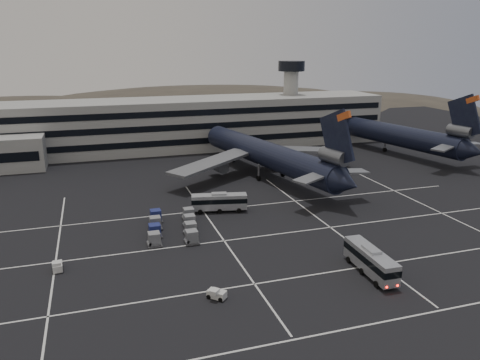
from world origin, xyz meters
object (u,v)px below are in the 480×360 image
(bus_far, at_px, (219,201))
(tug_a, at_px, (58,266))
(trijet_main, at_px, (267,154))
(bus_near, at_px, (371,260))
(uld_cluster, at_px, (173,226))

(bus_far, bearing_deg, tug_a, 132.33)
(bus_far, height_order, tug_a, bus_far)
(trijet_main, height_order, bus_far, trijet_main)
(bus_near, relative_size, bus_far, 1.02)
(uld_cluster, bearing_deg, trijet_main, 44.75)
(uld_cluster, bearing_deg, tug_a, -152.48)
(bus_far, relative_size, tug_a, 4.40)
(tug_a, bearing_deg, bus_far, 26.80)
(bus_far, bearing_deg, bus_near, -144.84)
(bus_far, height_order, uld_cluster, bus_far)
(uld_cluster, bearing_deg, bus_near, -44.76)
(bus_far, bearing_deg, trijet_main, -29.39)
(tug_a, distance_m, uld_cluster, 18.88)
(trijet_main, xyz_separation_m, uld_cluster, (-25.71, -25.48, -4.25))
(trijet_main, relative_size, bus_near, 5.57)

